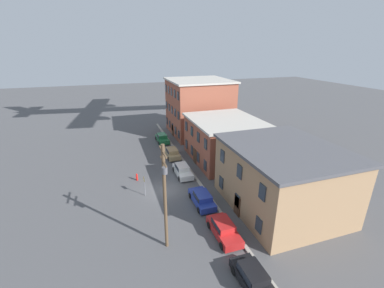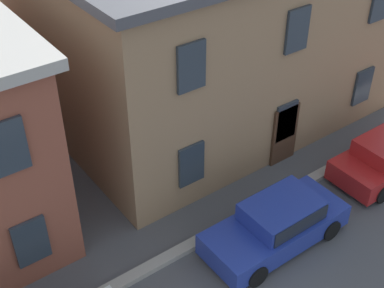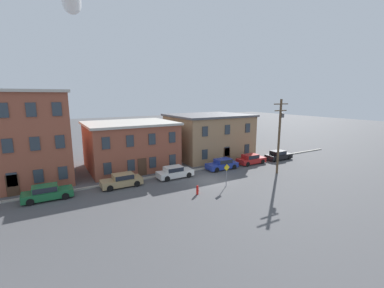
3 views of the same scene
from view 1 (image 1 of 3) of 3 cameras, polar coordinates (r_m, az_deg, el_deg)
ground_plane at (r=31.65m, az=-6.02°, el=-10.15°), size 200.00×200.00×0.00m
kerb_strip at (r=32.68m, az=1.78°, el=-8.81°), size 56.00×0.36×0.16m
apartment_corner at (r=50.37m, az=1.52°, el=8.22°), size 11.82×11.15×10.50m
apartment_midblock at (r=38.81m, az=7.20°, el=0.99°), size 11.70×9.76×6.33m
apartment_far at (r=28.55m, az=19.33°, el=-7.03°), size 12.36×10.50×6.89m
car_green at (r=46.85m, az=-6.66°, el=1.37°), size 4.40×1.92×1.43m
car_tan at (r=40.24m, az=-4.49°, el=-1.88°), size 4.40×1.92×1.43m
car_white at (r=34.62m, az=-2.14°, el=-5.76°), size 4.40×1.92×1.43m
car_blue at (r=28.61m, az=2.26°, el=-11.94°), size 4.40×1.92×1.43m
car_red at (r=24.70m, az=7.07°, el=-18.16°), size 4.40×1.92×1.43m
car_black at (r=21.13m, az=13.53°, el=-26.98°), size 4.40×1.92×1.43m
caution_sign at (r=30.07m, az=-10.53°, el=-8.47°), size 0.84×0.08×2.57m
utility_pole at (r=20.90m, az=-6.06°, el=-10.78°), size 2.40×0.44×9.46m
fire_hydrant at (r=34.13m, az=-12.15°, el=-7.17°), size 0.24×0.34×0.96m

